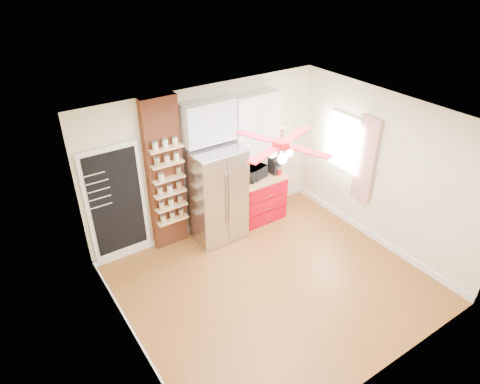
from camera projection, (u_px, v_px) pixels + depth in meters
floor at (274, 284)px, 6.77m from camera, size 4.50×4.50×0.00m
ceiling at (282, 124)px, 5.39m from camera, size 4.50×4.50×0.00m
wall_back at (207, 161)px, 7.50m from camera, size 4.50×0.02×2.70m
wall_front at (391, 298)px, 4.65m from camera, size 4.50×0.02×2.70m
wall_left at (126, 273)px, 5.00m from camera, size 0.02×4.00×2.70m
wall_right at (383, 172)px, 7.15m from camera, size 0.02×4.00×2.70m
chalkboard at (116, 203)px, 6.79m from camera, size 0.95×0.05×1.95m
brick_pillar at (165, 176)px, 7.04m from camera, size 0.60×0.16×2.70m
fridge at (216, 194)px, 7.46m from camera, size 0.90×0.70×1.75m
upper_glass_cabinet at (208, 122)px, 6.95m from camera, size 0.90×0.35×0.70m
red_cabinet at (259, 197)px, 8.18m from camera, size 0.94×0.64×0.90m
upper_shelf_unit at (255, 125)px, 7.57m from camera, size 0.90×0.30×1.15m
window at (345, 143)px, 7.68m from camera, size 0.04×0.75×1.05m
curtain at (365, 160)px, 7.32m from camera, size 0.06×0.40×1.55m
ceiling_fan at (281, 144)px, 5.53m from camera, size 1.40×1.40×0.44m
toaster_oven at (254, 172)px, 7.84m from camera, size 0.49×0.39×0.24m
coffee_maker at (274, 166)px, 7.99m from camera, size 0.16×0.23×0.31m
canister_left at (279, 172)px, 7.98m from camera, size 0.10×0.10×0.13m
canister_right at (273, 167)px, 8.14m from camera, size 0.11×0.11×0.14m
pantry_jar_oats at (161, 177)px, 6.81m from camera, size 0.12×0.12×0.13m
pantry_jar_beans at (179, 171)px, 7.00m from camera, size 0.11×0.11×0.12m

